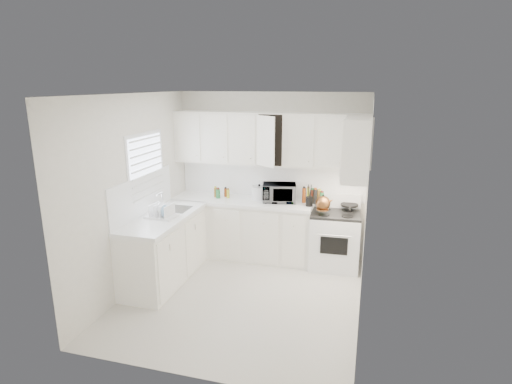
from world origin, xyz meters
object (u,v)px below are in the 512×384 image
(stove, at_px, (335,233))
(rice_cooker, at_px, (259,192))
(tea_kettle, at_px, (323,202))
(microwave, at_px, (279,191))
(dish_rack, at_px, (161,210))
(utensil_crock, at_px, (310,195))

(stove, distance_m, rice_cooker, 1.33)
(rice_cooker, bearing_deg, tea_kettle, -25.86)
(tea_kettle, relative_size, microwave, 0.53)
(dish_rack, bearing_deg, stove, 29.28)
(stove, bearing_deg, dish_rack, -157.01)
(stove, distance_m, dish_rack, 2.56)
(rice_cooker, bearing_deg, utensil_crock, -21.67)
(rice_cooker, bearing_deg, microwave, -18.65)
(stove, xyz_separation_m, rice_cooker, (-1.21, 0.14, 0.52))
(stove, distance_m, microwave, 1.05)
(microwave, bearing_deg, stove, -18.22)
(stove, relative_size, rice_cooker, 4.59)
(stove, xyz_separation_m, tea_kettle, (-0.18, -0.16, 0.51))
(rice_cooker, height_order, dish_rack, rice_cooker)
(stove, bearing_deg, utensil_crock, -178.13)
(tea_kettle, xyz_separation_m, utensil_crock, (-0.22, 0.13, 0.06))
(rice_cooker, bearing_deg, dish_rack, -139.78)
(utensil_crock, distance_m, dish_rack, 2.15)
(rice_cooker, xyz_separation_m, dish_rack, (-1.05, -1.24, -0.01))
(microwave, height_order, rice_cooker, microwave)
(tea_kettle, distance_m, microwave, 0.75)
(stove, height_order, tea_kettle, tea_kettle)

